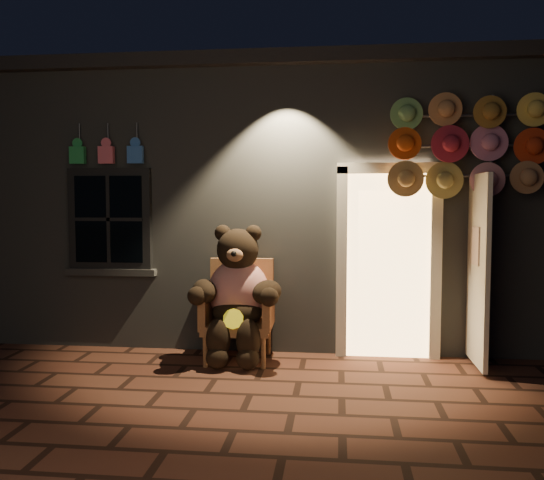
# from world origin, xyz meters

# --- Properties ---
(ground) EXTENTS (60.00, 60.00, 0.00)m
(ground) POSITION_xyz_m (0.00, 0.00, 0.00)
(ground) COLOR #512C1F
(ground) RESTS_ON ground
(shop_building) EXTENTS (7.30, 5.95, 3.51)m
(shop_building) POSITION_xyz_m (0.00, 3.99, 1.74)
(shop_building) COLOR slate
(shop_building) RESTS_ON ground
(wicker_armchair) EXTENTS (0.78, 0.71, 1.11)m
(wicker_armchair) POSITION_xyz_m (-0.31, 1.19, 0.55)
(wicker_armchair) COLOR #AC7642
(wicker_armchair) RESTS_ON ground
(teddy_bear) EXTENTS (1.08, 0.84, 1.49)m
(teddy_bear) POSITION_xyz_m (-0.30, 1.05, 0.75)
(teddy_bear) COLOR red
(teddy_bear) RESTS_ON ground
(hat_rack) EXTENTS (1.65, 0.22, 2.92)m
(hat_rack) POSITION_xyz_m (2.15, 1.27, 2.34)
(hat_rack) COLOR #59595E
(hat_rack) RESTS_ON ground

